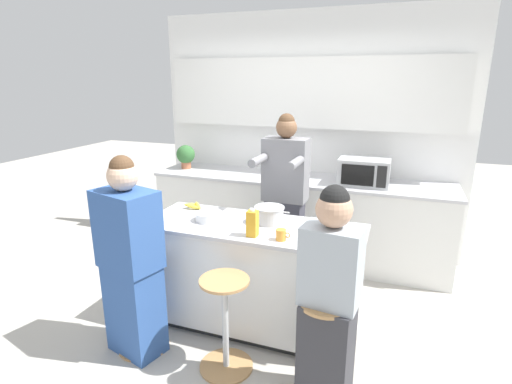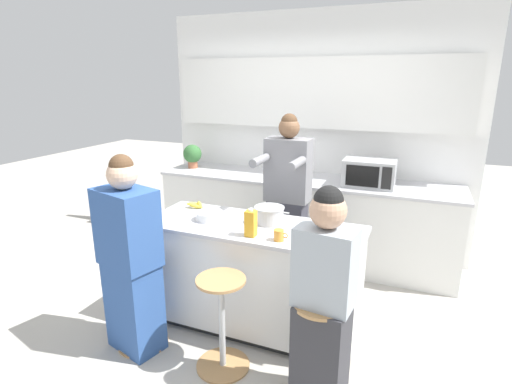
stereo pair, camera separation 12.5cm
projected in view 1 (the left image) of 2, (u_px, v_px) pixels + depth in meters
ground_plane at (253, 324)px, 3.34m from camera, size 16.00×16.00×0.00m
wall_back at (307, 118)px, 4.51m from camera, size 3.51×0.22×2.70m
back_counter at (297, 217)px, 4.51m from camera, size 3.26×0.70×0.93m
kitchen_island at (253, 276)px, 3.22m from camera, size 1.72×0.66×0.88m
bar_stool_leftmost at (141, 306)px, 2.97m from camera, size 0.38×0.38×0.69m
bar_stool_center at (225, 324)px, 2.75m from camera, size 0.38×0.38×0.69m
bar_stool_rightmost at (324, 349)px, 2.49m from camera, size 0.38×0.38×0.69m
person_cooking at (285, 207)px, 3.68m from camera, size 0.40×0.54×1.69m
person_wrapped_blanket at (131, 263)px, 2.84m from camera, size 0.49×0.39×1.49m
person_seated_near at (329, 306)px, 2.38m from camera, size 0.36×0.30×1.42m
cooking_pot at (269, 215)px, 3.13m from camera, size 0.33×0.24×0.13m
fruit_bowl at (209, 216)px, 3.19m from camera, size 0.21×0.21×0.07m
coffee_cup_near at (331, 230)px, 2.90m from camera, size 0.12×0.08×0.08m
coffee_cup_far at (281, 235)px, 2.80m from camera, size 0.10×0.07×0.08m
banana_bunch at (194, 206)px, 3.48m from camera, size 0.18×0.13×0.06m
juice_carton at (252, 223)px, 2.86m from camera, size 0.07×0.07×0.21m
microwave at (364, 172)px, 4.07m from camera, size 0.51×0.36×0.27m
potted_plant at (186, 155)px, 4.80m from camera, size 0.22×0.22×0.28m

